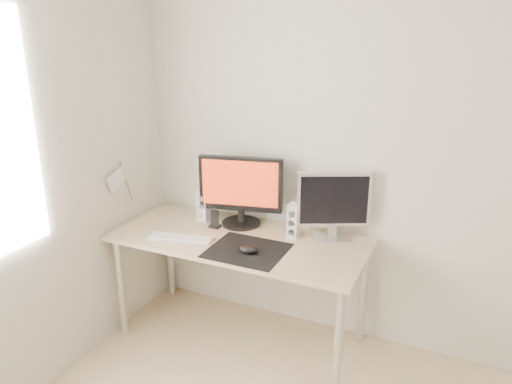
% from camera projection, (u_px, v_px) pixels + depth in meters
% --- Properties ---
extents(wall_back, '(3.50, 0.00, 3.50)m').
position_uv_depth(wall_back, '(409.00, 160.00, 2.92)').
color(wall_back, beige).
rests_on(wall_back, ground).
extents(mousepad, '(0.45, 0.40, 0.00)m').
position_uv_depth(mousepad, '(247.00, 250.00, 2.95)').
color(mousepad, black).
rests_on(mousepad, desk).
extents(mouse, '(0.12, 0.07, 0.04)m').
position_uv_depth(mouse, '(248.00, 250.00, 2.91)').
color(mouse, black).
rests_on(mouse, mousepad).
extents(desk, '(1.60, 0.70, 0.73)m').
position_uv_depth(desk, '(240.00, 249.00, 3.16)').
color(desk, '#D1B587').
rests_on(desk, ground).
extents(main_monitor, '(0.55, 0.31, 0.47)m').
position_uv_depth(main_monitor, '(241.00, 189.00, 3.25)').
color(main_monitor, black).
rests_on(main_monitor, desk).
extents(second_monitor, '(0.42, 0.24, 0.43)m').
position_uv_depth(second_monitor, '(333.00, 203.00, 3.03)').
color(second_monitor, silver).
rests_on(second_monitor, desk).
extents(speaker_left, '(0.07, 0.09, 0.22)m').
position_uv_depth(speaker_left, '(204.00, 205.00, 3.37)').
color(speaker_left, white).
rests_on(speaker_left, desk).
extents(speaker_right, '(0.07, 0.09, 0.22)m').
position_uv_depth(speaker_right, '(294.00, 221.00, 3.10)').
color(speaker_right, silver).
rests_on(speaker_right, desk).
extents(keyboard, '(0.43, 0.19, 0.02)m').
position_uv_depth(keyboard, '(181.00, 238.00, 3.10)').
color(keyboard, '#AAABAD').
rests_on(keyboard, desk).
extents(phone_dock, '(0.07, 0.06, 0.12)m').
position_uv_depth(phone_dock, '(215.00, 222.00, 3.28)').
color(phone_dock, black).
rests_on(phone_dock, desk).
extents(pennant, '(0.01, 0.23, 0.29)m').
position_uv_depth(pennant, '(120.00, 180.00, 3.22)').
color(pennant, '#A57F54').
rests_on(pennant, wall_left).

